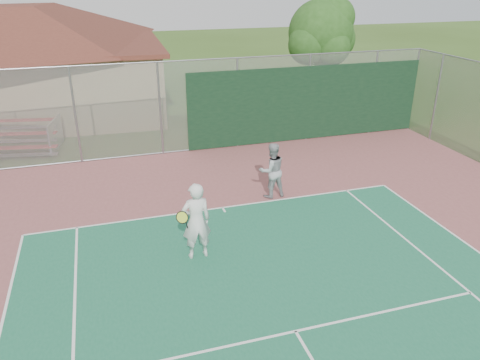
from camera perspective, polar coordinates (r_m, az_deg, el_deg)
name	(u,v)px	position (r m, az deg, el deg)	size (l,w,h in m)	color
back_fence	(240,106)	(18.44, 0.03, 9.05)	(20.08, 0.11, 3.53)	gray
clubhouse	(18,51)	(25.04, -25.49, 14.02)	(14.35, 9.88, 6.04)	tan
bleachers	(15,137)	(20.04, -25.78, 4.72)	(3.37, 2.29, 1.16)	#AD3028
tree	(322,35)	(25.16, 9.98, 17.05)	(3.88, 3.67, 5.41)	#3B2915
player_white_front	(196,222)	(11.19, -5.37, -5.08)	(0.93, 0.72, 1.95)	silver
player_grey_back	(272,171)	(14.28, 3.88, 1.12)	(0.89, 0.72, 1.74)	#9B9EA0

